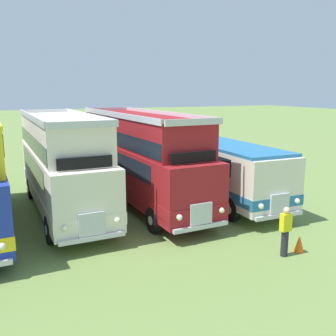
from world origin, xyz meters
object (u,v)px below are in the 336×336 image
bus_seventh_in_row (62,162)px  bus_ninth_in_row (210,163)px  marshal_person (285,231)px  cone_near_end (299,244)px  bus_eighth_in_row (140,156)px

bus_seventh_in_row → bus_ninth_in_row: bus_seventh_in_row is taller
bus_ninth_in_row → marshal_person: 7.78m
cone_near_end → marshal_person: 0.93m
bus_ninth_in_row → cone_near_end: 7.70m
bus_seventh_in_row → bus_eighth_in_row: bearing=1.4°
bus_eighth_in_row → bus_ninth_in_row: bus_eighth_in_row is taller
bus_eighth_in_row → cone_near_end: (2.95, -7.96, -2.07)m
cone_near_end → marshal_person: size_ratio=0.34×
cone_near_end → bus_ninth_in_row: bearing=83.8°
bus_eighth_in_row → bus_seventh_in_row: bearing=-178.6°
bus_eighth_in_row → bus_ninth_in_row: (3.77, -0.44, -0.61)m
cone_near_end → marshal_person: bearing=-175.1°
marshal_person → bus_ninth_in_row: bearing=78.5°
cone_near_end → bus_eighth_in_row: bearing=110.3°
bus_ninth_in_row → cone_near_end: bearing=-96.2°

